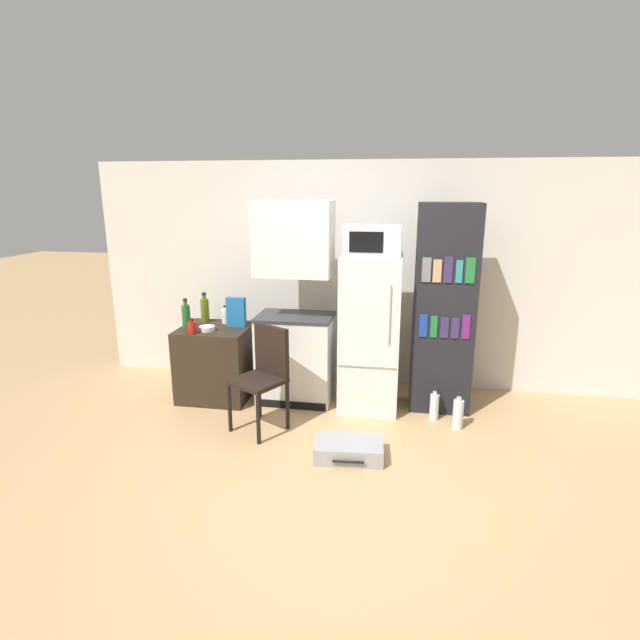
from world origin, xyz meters
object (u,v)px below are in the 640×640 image
Objects in this scene: bookshelf at (444,310)px; water_bottle_middle at (458,413)px; refrigerator at (370,333)px; bottle_green_tall at (186,316)px; bottle_olive_oil at (205,310)px; bottle_ketchup_red at (192,327)px; side_table at (217,362)px; microwave at (373,240)px; bowl at (207,328)px; cereal_box at (236,312)px; kitchen_hutch at (295,311)px; suitcase_large_flat at (349,450)px; water_bottle_front at (434,406)px; bottle_milk_white at (226,316)px; chair at (265,369)px.

water_bottle_middle is (0.15, -0.45, -0.85)m from bookshelf.
bottle_green_tall is at bearing -176.65° from refrigerator.
refrigerator is at bearing -5.24° from bottle_olive_oil.
bottle_olive_oil is (-0.04, 0.43, 0.07)m from bottle_ketchup_red.
microwave is (1.58, 0.03, 1.28)m from side_table.
refrigerator reaches higher than bottle_ketchup_red.
bowl is (-2.30, -0.25, -0.23)m from bookshelf.
cereal_box is at bearing 21.76° from side_table.
bowl is at bearing -11.13° from bottle_green_tall.
water_bottle_middle is at bearing -5.32° from bottle_green_tall.
kitchen_hutch is 3.49× the size of suitcase_large_flat.
kitchen_hutch is 1.62m from water_bottle_front.
bottle_ketchup_red is 0.47× the size of water_bottle_front.
microwave is 1.76m from water_bottle_middle.
cereal_box is (0.15, -0.10, 0.07)m from bottle_milk_white.
microwave is 2.00m from bottle_green_tall.
suitcase_large_flat is at bearing -57.71° from kitchen_hutch.
bottle_milk_white is at bearing 146.35° from cereal_box.
chair is at bearing -101.54° from kitchen_hutch.
bottle_ketchup_red reaches higher than water_bottle_middle.
bookshelf is (1.44, 0.06, 0.06)m from kitchen_hutch.
bookshelf is 2.32m from bowl.
bottle_olive_oil is at bearing 71.86° from bottle_green_tall.
bowl is at bearing -139.35° from cereal_box.
water_bottle_front is at bearing -100.13° from bookshelf.
bottle_olive_oil is at bearing 174.76° from refrigerator.
kitchen_hutch is at bearing 170.00° from water_bottle_front.
bookshelf reaches higher than bottle_olive_oil.
microwave reaches higher than bottle_green_tall.
bowl is (-1.61, -0.15, -0.88)m from microwave.
refrigerator is 4.94× the size of bottle_green_tall.
kitchen_hutch is 6.36× the size of bottle_olive_oil.
bowl is at bearing -173.82° from bookshelf.
bottle_olive_oil is (-1.75, 0.16, 0.12)m from refrigerator.
suitcase_large_flat is at bearing -94.41° from refrigerator.
chair is at bearing -164.99° from water_bottle_front.
bottle_milk_white reaches higher than water_bottle_front.
bottle_ketchup_red is 1.95m from suitcase_large_flat.
bottle_ketchup_red is at bearing -171.08° from microwave.
suitcase_large_flat is at bearing -27.68° from bottle_green_tall.
cereal_box is (0.34, 0.32, 0.09)m from bottle_ketchup_red.
bottle_milk_white is at bearing 174.33° from refrigerator.
side_table is at bearing 172.29° from water_bottle_middle.
bottle_olive_oil reaches higher than water_bottle_middle.
water_bottle_front is (2.47, -0.10, -0.74)m from bottle_green_tall.
bottle_green_tall is at bearing -175.40° from bookshelf.
bottle_green_tall is 0.28m from bottle_olive_oil.
water_bottle_middle is at bearing 31.61° from suitcase_large_flat.
bottle_ketchup_red is (-0.96, -0.31, -0.12)m from kitchen_hutch.
water_bottle_middle is at bearing -12.17° from bottle_milk_white.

